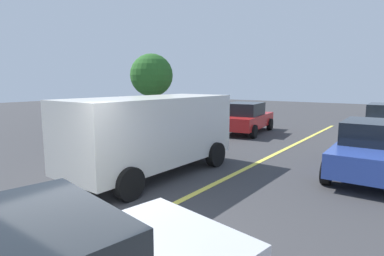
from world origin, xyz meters
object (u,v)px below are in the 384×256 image
object	(u,v)px
white_van	(151,130)
tree_left_verge	(152,76)
car_blue_far_lane	(373,149)
car_red_crossing	(245,118)

from	to	relation	value
white_van	tree_left_verge	world-z (taller)	tree_left_verge
car_blue_far_lane	car_red_crossing	size ratio (longest dim) A/B	0.93
white_van	car_red_crossing	bearing A→B (deg)	8.41
car_blue_far_lane	tree_left_verge	bearing A→B (deg)	78.89
car_blue_far_lane	tree_left_verge	xyz separation A→B (m)	(2.02, 10.27, 2.18)
white_van	car_blue_far_lane	bearing A→B (deg)	-55.63
car_blue_far_lane	car_red_crossing	world-z (taller)	car_red_crossing
white_van	tree_left_verge	distance (m)	7.74
car_red_crossing	tree_left_verge	size ratio (longest dim) A/B	1.10
tree_left_verge	white_van	bearing A→B (deg)	-136.69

